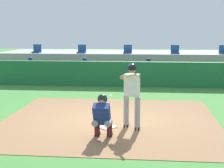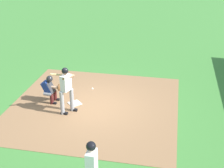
% 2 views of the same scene
% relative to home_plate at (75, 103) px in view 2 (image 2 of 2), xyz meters
% --- Properties ---
extents(ground_plane, '(80.00, 80.00, 0.00)m').
position_rel_home_plate_xyz_m(ground_plane, '(0.00, 0.80, -0.02)').
color(ground_plane, '#428438').
extents(dirt_infield, '(6.40, 6.40, 0.01)m').
position_rel_home_plate_xyz_m(dirt_infield, '(0.00, 0.80, -0.02)').
color(dirt_infield, '#936B47').
rests_on(dirt_infield, ground).
extents(home_plate, '(0.62, 0.62, 0.02)m').
position_rel_home_plate_xyz_m(home_plate, '(0.00, 0.00, 0.00)').
color(home_plate, white).
rests_on(home_plate, dirt_infield).
extents(batter_at_plate, '(0.59, 0.86, 1.80)m').
position_rel_home_plate_xyz_m(batter_at_plate, '(0.69, -0.05, 1.01)').
color(batter_at_plate, '#99999E').
rests_on(batter_at_plate, ground).
extents(catcher_crouched, '(0.50, 2.08, 1.13)m').
position_rel_home_plate_xyz_m(catcher_crouched, '(0.00, -0.95, 0.58)').
color(catcher_crouched, gray).
rests_on(catcher_crouched, ground).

